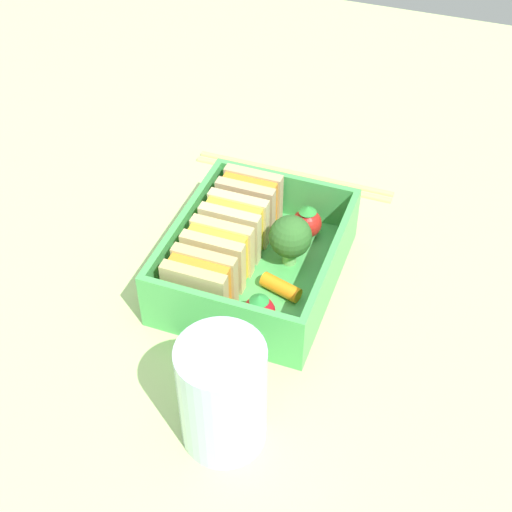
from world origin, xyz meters
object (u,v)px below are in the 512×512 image
(sandwich_center, at_px, (234,226))
(strawberry_left, at_px, (259,311))
(carrot_stick_far_left, at_px, (281,287))
(sandwich_center_right, at_px, (250,201))
(sandwich_left, at_px, (200,284))
(sandwich_center_left, at_px, (218,254))
(strawberry_far_left, at_px, (307,222))
(chopstick_pair, at_px, (293,174))
(broccoli_floret, at_px, (290,238))
(drinking_glass, at_px, (222,395))

(sandwich_center, relative_size, strawberry_left, 1.67)
(carrot_stick_far_left, bearing_deg, sandwich_center_right, 36.27)
(sandwich_left, bearing_deg, strawberry_left, -92.13)
(sandwich_center_left, height_order, sandwich_center, same)
(sandwich_center_left, height_order, carrot_stick_far_left, sandwich_center_left)
(sandwich_left, distance_m, strawberry_far_left, 0.13)
(sandwich_center, relative_size, chopstick_pair, 0.26)
(carrot_stick_far_left, xyz_separation_m, broccoli_floret, (0.04, 0.00, 0.02))
(broccoli_floret, bearing_deg, chopstick_pair, 16.51)
(sandwich_center_right, relative_size, strawberry_left, 1.67)
(chopstick_pair, relative_size, drinking_glass, 2.26)
(sandwich_center, height_order, chopstick_pair, sandwich_center)
(sandwich_center, relative_size, drinking_glass, 0.59)
(drinking_glass, bearing_deg, sandwich_center, 18.95)
(sandwich_center_right, xyz_separation_m, strawberry_left, (-0.12, -0.05, -0.01))
(sandwich_center_right, height_order, drinking_glass, drinking_glass)
(sandwich_left, relative_size, sandwich_center, 1.00)
(strawberry_left, relative_size, carrot_stick_far_left, 0.92)
(sandwich_left, distance_m, carrot_stick_far_left, 0.07)
(sandwich_left, xyz_separation_m, strawberry_left, (-0.00, -0.05, -0.01))
(carrot_stick_far_left, bearing_deg, sandwich_left, 122.63)
(strawberry_far_left, height_order, chopstick_pair, strawberry_far_left)
(carrot_stick_far_left, distance_m, drinking_glass, 0.14)
(sandwich_left, distance_m, drinking_glass, 0.12)
(sandwich_center_left, height_order, sandwich_center_right, same)
(chopstick_pair, bearing_deg, strawberry_left, -169.53)
(drinking_glass, bearing_deg, sandwich_center_right, 15.76)
(sandwich_center_right, height_order, chopstick_pair, sandwich_center_right)
(carrot_stick_far_left, height_order, broccoli_floret, broccoli_floret)
(carrot_stick_far_left, relative_size, strawberry_far_left, 1.07)
(sandwich_center_left, bearing_deg, broccoli_floret, -55.08)
(sandwich_center, height_order, sandwich_center_right, same)
(sandwich_center_right, bearing_deg, sandwich_left, 180.00)
(sandwich_left, xyz_separation_m, carrot_stick_far_left, (0.04, -0.06, -0.02))
(sandwich_center, xyz_separation_m, chopstick_pair, (0.14, -0.01, -0.03))
(sandwich_center_right, relative_size, strawberry_far_left, 1.65)
(broccoli_floret, bearing_deg, sandwich_left, 144.97)
(strawberry_left, distance_m, carrot_stick_far_left, 0.04)
(carrot_stick_far_left, distance_m, broccoli_floret, 0.05)
(carrot_stick_far_left, bearing_deg, sandwich_center, 55.19)
(sandwich_center_left, xyz_separation_m, carrot_stick_far_left, (-0.00, -0.06, -0.02))
(drinking_glass, bearing_deg, carrot_stick_far_left, 1.42)
(sandwich_center_right, distance_m, strawberry_far_left, 0.06)
(sandwich_center, bearing_deg, carrot_stick_far_left, -124.81)
(strawberry_far_left, bearing_deg, sandwich_left, 154.17)
(sandwich_center, bearing_deg, chopstick_pair, -5.51)
(strawberry_left, height_order, chopstick_pair, strawberry_left)
(sandwich_center_right, relative_size, chopstick_pair, 0.26)
(strawberry_left, xyz_separation_m, chopstick_pair, (0.22, 0.04, -0.02))
(strawberry_left, bearing_deg, strawberry_far_left, -1.95)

